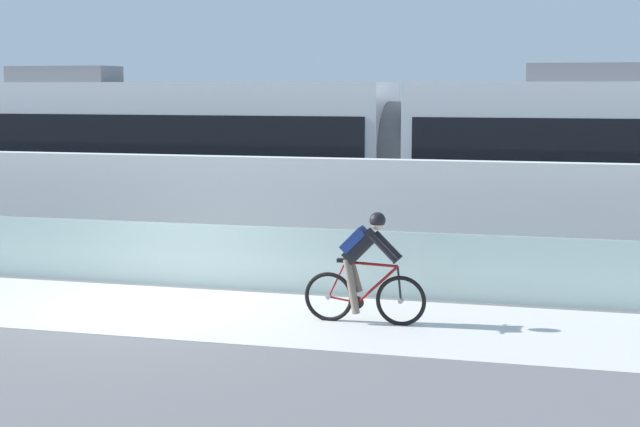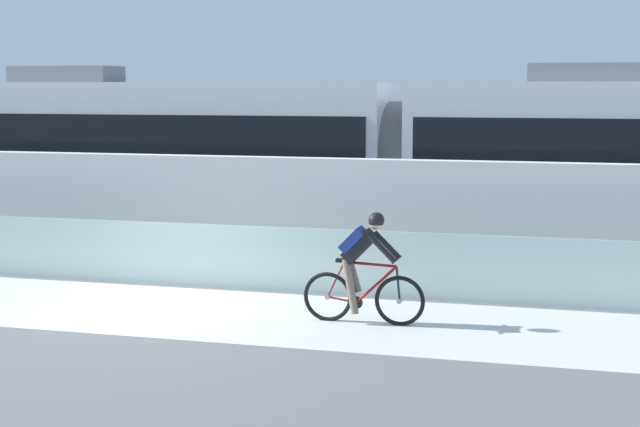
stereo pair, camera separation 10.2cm
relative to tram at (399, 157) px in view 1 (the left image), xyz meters
The scene contains 8 objects.
ground_plane 7.56m from the tram, 110.63° to the right, with size 200.00×200.00×0.00m, color slate.
bike_path_deck 7.56m from the tram, 110.63° to the right, with size 32.00×3.20×0.01m, color silver.
glass_parapet 5.79m from the tram, 117.28° to the right, with size 32.00×0.05×1.07m, color #ADC6C1.
concrete_barrier_wall 4.20m from the tram, 128.86° to the right, with size 32.00×0.36×2.08m, color silver.
tram_rail_near 3.28m from the tram, 164.45° to the right, with size 32.00×0.08×0.01m, color #595654.
tram_rail_far 3.28m from the tram, 164.45° to the left, with size 32.00×0.08×0.01m, color #595654.
tram is the anchor object (origin of this frame).
cyclist_on_bike 6.99m from the tram, 83.30° to the right, with size 1.77×0.58×1.61m.
Camera 1 is at (6.43, -13.56, 3.36)m, focal length 55.92 mm.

